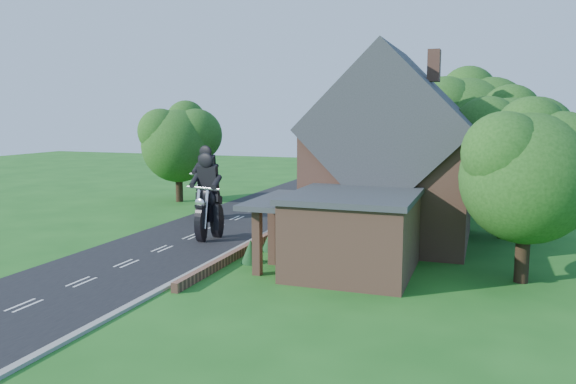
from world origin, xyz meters
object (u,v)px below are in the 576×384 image
(house, at_px, (392,160))
(annex, at_px, (350,231))
(garden_wall, at_px, (277,232))
(motorcycle_lead, at_px, (209,227))
(motorcycle_follow, at_px, (208,208))

(house, distance_m, annex, 7.30)
(garden_wall, bearing_deg, house, 9.17)
(garden_wall, xyz_separation_m, house, (6.19, 1.00, 4.14))
(garden_wall, height_order, motorcycle_lead, motorcycle_lead)
(annex, xyz_separation_m, motorcycle_lead, (-8.59, 3.46, -1.06))
(house, height_order, motorcycle_lead, house)
(motorcycle_lead, bearing_deg, garden_wall, -129.13)
(garden_wall, relative_size, motorcycle_lead, 14.46)
(motorcycle_follow, bearing_deg, motorcycle_lead, 131.90)
(motorcycle_lead, height_order, motorcycle_follow, motorcycle_follow)
(garden_wall, distance_m, motorcycle_follow, 6.91)
(garden_wall, xyz_separation_m, motorcycle_follow, (-6.04, 3.32, 0.51))
(house, relative_size, motorcycle_follow, 6.68)
(house, relative_size, motorcycle_lead, 6.73)
(annex, height_order, motorcycle_lead, annex)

